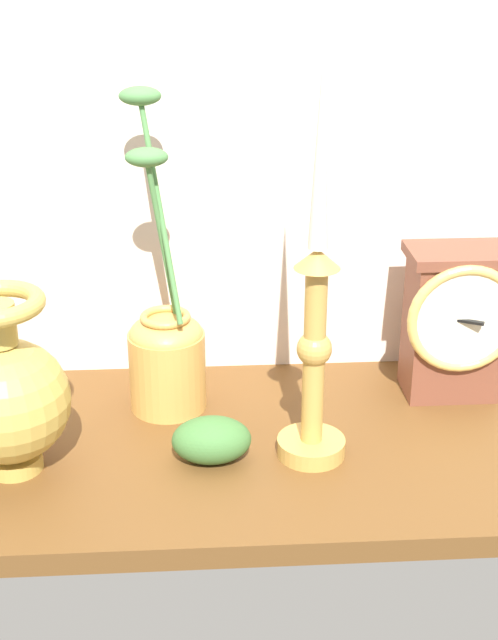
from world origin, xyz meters
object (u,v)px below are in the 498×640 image
(mantel_clock, at_px, (455,321))
(candlestick_tall_left, at_px, (315,328))
(brass_vase_bulbous, at_px, (7,394))
(brass_vase_jar, at_px, (166,347))

(mantel_clock, bearing_deg, candlestick_tall_left, -145.84)
(candlestick_tall_left, height_order, brass_vase_bulbous, candlestick_tall_left)
(candlestick_tall_left, distance_m, brass_vase_jar, 0.20)
(mantel_clock, xyz_separation_m, brass_vase_jar, (-0.33, -0.01, -0.02))
(mantel_clock, relative_size, brass_vase_jar, 0.50)
(brass_vase_bulbous, bearing_deg, candlestick_tall_left, 1.50)
(candlestick_tall_left, xyz_separation_m, brass_vase_bulbous, (-0.30, -0.01, -0.06))
(candlestick_tall_left, relative_size, brass_vase_bulbous, 2.23)
(mantel_clock, height_order, brass_vase_jar, brass_vase_jar)
(mantel_clock, distance_m, brass_vase_jar, 0.33)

